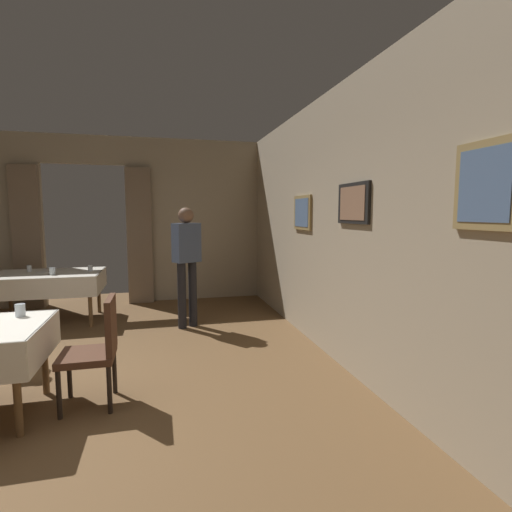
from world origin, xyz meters
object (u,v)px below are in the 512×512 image
glass_mid_c (20,310)px  plate_far_d (44,272)px  chair_mid_right (97,346)px  glass_far_a (90,268)px  person_diner_standing_aside (187,257)px  glass_far_c (29,269)px  dining_table_far (47,279)px  glass_far_b (52,271)px

glass_mid_c → plate_far_d: (-0.51, 2.74, -0.05)m
chair_mid_right → glass_far_a: chair_mid_right is taller
glass_far_a → person_diner_standing_aside: (1.42, -0.85, 0.23)m
glass_mid_c → glass_far_c: size_ratio=1.10×
dining_table_far → person_diner_standing_aside: (2.02, -0.79, 0.36)m
plate_far_d → glass_far_a: bearing=-1.0°
dining_table_far → chair_mid_right: bearing=-69.2°
glass_far_b → person_diner_standing_aside: bearing=-16.4°
dining_table_far → glass_far_a: (0.60, 0.06, 0.13)m
glass_far_b → person_diner_standing_aside: person_diner_standing_aside is taller
glass_mid_c → glass_far_a: size_ratio=1.19×
dining_table_far → glass_far_c: (-0.29, 0.18, 0.14)m
chair_mid_right → glass_mid_c: bearing=158.6°
glass_far_b → dining_table_far: bearing=119.6°
glass_far_b → glass_far_c: glass_far_b is taller
glass_far_b → person_diner_standing_aside: (1.89, -0.55, 0.22)m
chair_mid_right → person_diner_standing_aside: (0.91, 2.13, 0.51)m
glass_far_c → plate_far_d: size_ratio=0.42×
glass_far_c → person_diner_standing_aside: (2.31, -0.97, 0.22)m
chair_mid_right → glass_far_a: (-0.51, 2.98, 0.28)m
glass_far_a → plate_far_d: 0.65m
glass_far_b → person_diner_standing_aside: 1.98m
chair_mid_right → person_diner_standing_aside: size_ratio=0.54×
chair_mid_right → glass_far_b: bearing=110.0°
dining_table_far → glass_far_c: size_ratio=15.46×
glass_far_b → person_diner_standing_aside: size_ratio=0.06×
glass_far_a → person_diner_standing_aside: size_ratio=0.05×
chair_mid_right → plate_far_d: 3.22m
chair_mid_right → person_diner_standing_aside: bearing=66.9°
chair_mid_right → plate_far_d: chair_mid_right is taller
glass_far_a → glass_far_b: size_ratio=0.87×
dining_table_far → glass_far_a: glass_far_a is taller
dining_table_far → chair_mid_right: 3.13m
glass_far_a → glass_far_b: (-0.47, -0.29, 0.01)m
glass_mid_c → glass_far_a: bearing=87.1°
glass_far_b → glass_mid_c: bearing=-82.3°
glass_mid_c → plate_far_d: size_ratio=0.46×
chair_mid_right → plate_far_d: (-1.16, 2.99, 0.24)m
chair_mid_right → glass_far_c: (-1.40, 3.10, 0.28)m
glass_mid_c → person_diner_standing_aside: person_diner_standing_aside is taller
chair_mid_right → person_diner_standing_aside: 2.37m
glass_mid_c → glass_far_c: 2.95m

